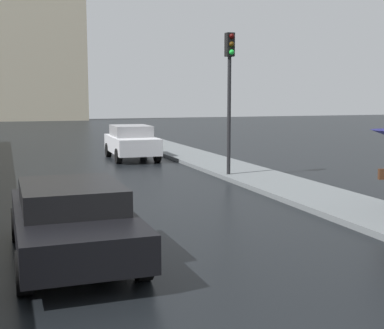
{
  "coord_description": "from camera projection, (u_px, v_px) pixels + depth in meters",
  "views": [
    {
      "loc": [
        -2.63,
        -3.19,
        2.73
      ],
      "look_at": [
        0.52,
        5.82,
        1.49
      ],
      "focal_mm": 49.82,
      "sensor_mm": 36.0,
      "label": 1
    }
  ],
  "objects": [
    {
      "name": "car_black_mid_road",
      "position": [
        72.0,
        218.0,
        8.93
      ],
      "size": [
        1.92,
        4.44,
        1.28
      ],
      "rotation": [
        0.0,
        0.0,
        3.15
      ],
      "color": "black",
      "rests_on": "ground"
    },
    {
      "name": "car_white_far_ahead",
      "position": [
        132.0,
        142.0,
        22.89
      ],
      "size": [
        1.91,
        3.94,
        1.45
      ],
      "rotation": [
        0.0,
        0.0,
        -0.02
      ],
      "color": "silver",
      "rests_on": "ground"
    },
    {
      "name": "traffic_light",
      "position": [
        230.0,
        78.0,
        17.25
      ],
      "size": [
        0.26,
        0.39,
        4.59
      ],
      "color": "black",
      "rests_on": "sidewalk_strip"
    }
  ]
}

